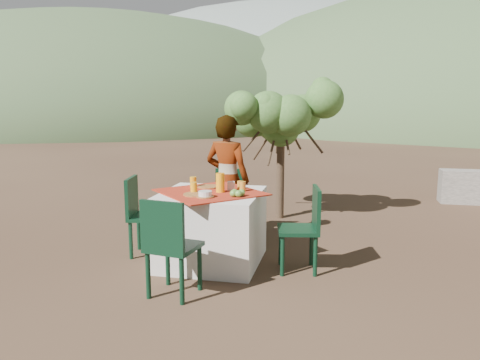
{
  "coord_description": "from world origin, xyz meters",
  "views": [
    {
      "loc": [
        0.65,
        -4.85,
        1.7
      ],
      "look_at": [
        -0.43,
        0.13,
        0.82
      ],
      "focal_mm": 35.0,
      "sensor_mm": 36.0,
      "label": 1
    }
  ],
  "objects_px": {
    "shrub_tree": "(285,123)",
    "person": "(227,180)",
    "juice_pitcher": "(220,183)",
    "chair_far": "(230,199)",
    "chair_right": "(305,225)",
    "table": "(211,227)",
    "chair_near": "(169,243)",
    "chair_left": "(142,212)"
  },
  "relations": [
    {
      "from": "shrub_tree",
      "to": "person",
      "type": "bearing_deg",
      "value": -110.72
    },
    {
      "from": "shrub_tree",
      "to": "juice_pitcher",
      "type": "height_order",
      "value": "shrub_tree"
    },
    {
      "from": "shrub_tree",
      "to": "chair_far",
      "type": "bearing_deg",
      "value": -118.07
    },
    {
      "from": "chair_right",
      "to": "table",
      "type": "bearing_deg",
      "value": -102.75
    },
    {
      "from": "chair_near",
      "to": "chair_left",
      "type": "relative_size",
      "value": 1.01
    },
    {
      "from": "chair_left",
      "to": "shrub_tree",
      "type": "distance_m",
      "value": 2.57
    },
    {
      "from": "chair_near",
      "to": "chair_right",
      "type": "bearing_deg",
      "value": -130.61
    },
    {
      "from": "chair_near",
      "to": "person",
      "type": "xyz_separation_m",
      "value": [
        0.11,
        1.67,
        0.28
      ]
    },
    {
      "from": "juice_pitcher",
      "to": "shrub_tree",
      "type": "bearing_deg",
      "value": 78.81
    },
    {
      "from": "person",
      "to": "table",
      "type": "bearing_deg",
      "value": 104.41
    },
    {
      "from": "chair_near",
      "to": "shrub_tree",
      "type": "height_order",
      "value": "shrub_tree"
    },
    {
      "from": "chair_far",
      "to": "chair_near",
      "type": "height_order",
      "value": "chair_near"
    },
    {
      "from": "chair_near",
      "to": "shrub_tree",
      "type": "xyz_separation_m",
      "value": [
        0.62,
        3.04,
        0.89
      ]
    },
    {
      "from": "chair_far",
      "to": "person",
      "type": "xyz_separation_m",
      "value": [
        0.05,
        -0.31,
        0.3
      ]
    },
    {
      "from": "chair_far",
      "to": "chair_near",
      "type": "xyz_separation_m",
      "value": [
        -0.06,
        -1.98,
        0.02
      ]
    },
    {
      "from": "chair_left",
      "to": "shrub_tree",
      "type": "height_order",
      "value": "shrub_tree"
    },
    {
      "from": "person",
      "to": "juice_pitcher",
      "type": "distance_m",
      "value": 0.74
    },
    {
      "from": "chair_near",
      "to": "table",
      "type": "bearing_deg",
      "value": -86.4
    },
    {
      "from": "chair_left",
      "to": "person",
      "type": "height_order",
      "value": "person"
    },
    {
      "from": "chair_left",
      "to": "chair_far",
      "type": "bearing_deg",
      "value": -48.35
    },
    {
      "from": "chair_far",
      "to": "juice_pitcher",
      "type": "xyz_separation_m",
      "value": [
        0.15,
        -1.04,
        0.4
      ]
    },
    {
      "from": "chair_left",
      "to": "juice_pitcher",
      "type": "height_order",
      "value": "juice_pitcher"
    },
    {
      "from": "table",
      "to": "shrub_tree",
      "type": "height_order",
      "value": "shrub_tree"
    },
    {
      "from": "juice_pitcher",
      "to": "person",
      "type": "bearing_deg",
      "value": 98.08
    },
    {
      "from": "table",
      "to": "juice_pitcher",
      "type": "height_order",
      "value": "juice_pitcher"
    },
    {
      "from": "chair_left",
      "to": "chair_right",
      "type": "xyz_separation_m",
      "value": [
        1.8,
        -0.13,
        -0.01
      ]
    },
    {
      "from": "shrub_tree",
      "to": "chair_right",
      "type": "bearing_deg",
      "value": -77.64
    },
    {
      "from": "table",
      "to": "chair_left",
      "type": "bearing_deg",
      "value": 173.97
    },
    {
      "from": "chair_near",
      "to": "juice_pitcher",
      "type": "distance_m",
      "value": 1.04
    },
    {
      "from": "chair_near",
      "to": "juice_pitcher",
      "type": "height_order",
      "value": "juice_pitcher"
    },
    {
      "from": "table",
      "to": "chair_left",
      "type": "xyz_separation_m",
      "value": [
        -0.81,
        0.09,
        0.1
      ]
    },
    {
      "from": "chair_left",
      "to": "chair_near",
      "type": "bearing_deg",
      "value": -154.72
    },
    {
      "from": "chair_far",
      "to": "shrub_tree",
      "type": "height_order",
      "value": "shrub_tree"
    },
    {
      "from": "chair_far",
      "to": "table",
      "type": "bearing_deg",
      "value": -94.88
    },
    {
      "from": "chair_near",
      "to": "shrub_tree",
      "type": "relative_size",
      "value": 0.51
    },
    {
      "from": "chair_near",
      "to": "juice_pitcher",
      "type": "relative_size",
      "value": 4.45
    },
    {
      "from": "chair_far",
      "to": "person",
      "type": "height_order",
      "value": "person"
    },
    {
      "from": "chair_right",
      "to": "juice_pitcher",
      "type": "distance_m",
      "value": 0.96
    },
    {
      "from": "person",
      "to": "juice_pitcher",
      "type": "xyz_separation_m",
      "value": [
        0.1,
        -0.73,
        0.1
      ]
    },
    {
      "from": "chair_near",
      "to": "person",
      "type": "bearing_deg",
      "value": -83.99
    },
    {
      "from": "table",
      "to": "chair_near",
      "type": "xyz_separation_m",
      "value": [
        -0.1,
        -0.95,
        0.11
      ]
    },
    {
      "from": "chair_far",
      "to": "chair_left",
      "type": "height_order",
      "value": "chair_left"
    }
  ]
}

